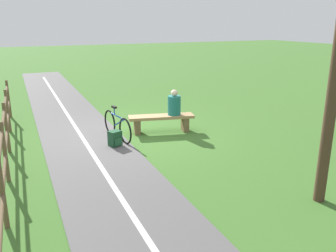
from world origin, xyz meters
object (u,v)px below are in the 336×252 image
at_px(backpack, 115,139).
at_px(person_seated, 174,104).
at_px(bicycle, 117,126).
at_px(bench, 161,120).

bearing_deg(backpack, person_seated, -165.26).
relative_size(person_seated, backpack, 1.81).
bearing_deg(bicycle, bench, 85.44).
distance_m(bicycle, backpack, 0.61).
height_order(bench, bicycle, bicycle).
bearing_deg(person_seated, bicycle, 13.01).
bearing_deg(bench, person_seated, 180.00).
relative_size(person_seated, bicycle, 0.43).
relative_size(bench, backpack, 4.74).
relative_size(bench, bicycle, 1.13).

